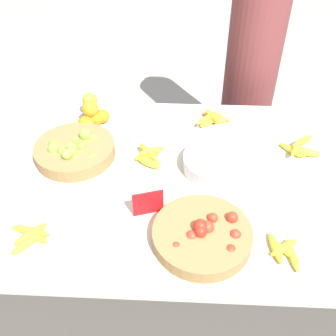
% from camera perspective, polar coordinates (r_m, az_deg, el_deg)
% --- Properties ---
extents(ground_plane, '(12.00, 12.00, 0.00)m').
position_cam_1_polar(ground_plane, '(2.19, -0.00, -13.24)').
color(ground_plane, '#A39E93').
extents(market_table, '(1.55, 1.18, 0.62)m').
position_cam_1_polar(market_table, '(1.95, -0.00, -7.96)').
color(market_table, '#4C4742').
rests_on(market_table, ground_plane).
extents(lime_bowl, '(0.37, 0.37, 0.10)m').
position_cam_1_polar(lime_bowl, '(1.85, -13.33, 2.55)').
color(lime_bowl, olive).
rests_on(lime_bowl, market_table).
extents(tomato_basket, '(0.37, 0.37, 0.10)m').
position_cam_1_polar(tomato_basket, '(1.47, 5.04, -9.64)').
color(tomato_basket, olive).
rests_on(tomato_basket, market_table).
extents(orange_pile, '(0.14, 0.21, 0.14)m').
position_cam_1_polar(orange_pile, '(2.03, -10.96, 7.63)').
color(orange_pile, orange).
rests_on(orange_pile, market_table).
extents(metal_bowl, '(0.30, 0.30, 0.07)m').
position_cam_1_polar(metal_bowl, '(1.75, 7.09, 0.76)').
color(metal_bowl, silver).
rests_on(metal_bowl, market_table).
extents(price_sign, '(0.12, 0.04, 0.11)m').
position_cam_1_polar(price_sign, '(1.53, -2.91, -5.10)').
color(price_sign, red).
rests_on(price_sign, market_table).
extents(banana_bunch_front_right, '(0.14, 0.16, 0.06)m').
position_cam_1_polar(banana_bunch_front_right, '(1.79, -2.84, 1.66)').
color(banana_bunch_front_right, yellow).
rests_on(banana_bunch_front_right, market_table).
extents(banana_bunch_front_left, '(0.19, 0.15, 0.06)m').
position_cam_1_polar(banana_bunch_front_left, '(2.04, 6.26, 7.14)').
color(banana_bunch_front_left, yellow).
rests_on(banana_bunch_front_left, market_table).
extents(banana_bunch_back_center, '(0.19, 0.16, 0.06)m').
position_cam_1_polar(banana_bunch_back_center, '(1.93, 18.67, 2.66)').
color(banana_bunch_back_center, yellow).
rests_on(banana_bunch_back_center, market_table).
extents(banana_bunch_front_center, '(0.12, 0.17, 0.03)m').
position_cam_1_polar(banana_bunch_front_center, '(1.50, 16.42, -11.33)').
color(banana_bunch_front_center, yellow).
rests_on(banana_bunch_front_center, market_table).
extents(banana_bunch_middle_right, '(0.17, 0.17, 0.03)m').
position_cam_1_polar(banana_bunch_middle_right, '(1.57, -19.33, -9.17)').
color(banana_bunch_middle_right, yellow).
rests_on(banana_bunch_middle_right, market_table).
extents(vendor_person, '(0.32, 0.32, 1.64)m').
position_cam_1_polar(vendor_person, '(2.46, 12.36, 15.94)').
color(vendor_person, brown).
rests_on(vendor_person, ground_plane).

